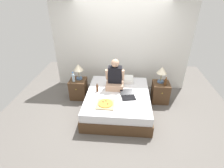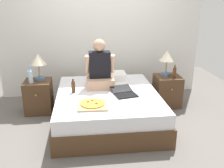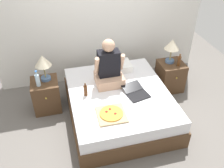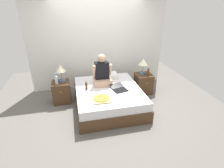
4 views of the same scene
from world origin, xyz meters
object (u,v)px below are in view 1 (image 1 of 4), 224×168
Objects in this scene: nightstand_right at (160,92)px; laptop at (128,96)px; bed at (118,102)px; water_bottle at (73,78)px; lamp_on_left_nightstand at (78,68)px; beer_bottle_on_bed at (97,88)px; pizza_box at (106,104)px; nightstand_left at (79,88)px; beer_bottle at (166,82)px; person_seated at (115,78)px; lamp_on_right_nightstand at (162,71)px.

laptop is at bearing -145.93° from nightstand_right.
bed is 6.72× the size of water_bottle.
beer_bottle_on_bed is (0.57, -0.48, -0.30)m from lamp_on_left_nightstand.
water_bottle is 0.67× the size of pizza_box.
water_bottle is (-0.08, -0.09, 0.39)m from nightstand_left.
bed is 4.12× the size of lamp_on_left_nightstand.
pizza_box is (-1.45, -0.87, -0.15)m from beer_bottle.
water_bottle is at bearing 160.79° from laptop.
bed is at bearing 62.24° from pizza_box.
water_bottle is 0.58× the size of laptop.
pizza_box is at bearing -63.30° from beer_bottle_on_bed.
nightstand_left is at bearing 156.64° from bed.
water_bottle is 1.25× the size of beer_bottle_on_bed.
pizza_box is (0.88, -0.97, 0.23)m from nightstand_left.
bed is 1.38m from lamp_on_left_nightstand.
water_bottle is 2.38m from nightstand_right.
water_bottle reaches higher than beer_bottle_on_bed.
bed is 0.60m from pizza_box.
nightstand_left reaches higher than bed.
lamp_on_left_nightstand is 1.63× the size of water_bottle.
beer_bottle is at bearing -54.99° from nightstand_right.
lamp_on_left_nightstand is at bearing 49.40° from water_bottle.
person_seated is 0.52m from beer_bottle_on_bed.
lamp_on_left_nightstand is (0.04, 0.05, 0.60)m from nightstand_left.
laptop reaches higher than bed.
nightstand_left is 1.00× the size of nightstand_right.
nightstand_left is 1.35× the size of pizza_box.
person_seated is (1.12, -0.11, 0.11)m from water_bottle.
water_bottle is at bearing 161.78° from bed.
bed is 1.39m from lamp_on_right_nightstand.
lamp_on_left_nightstand reaches higher than nightstand_left.
person_seated is 3.55× the size of beer_bottle_on_bed.
lamp_on_right_nightstand reaches higher than laptop.
nightstand_right is 0.61m from lamp_on_right_nightstand.
laptop is (0.25, -0.11, 0.27)m from bed.
beer_bottle reaches higher than laptop.
beer_bottle_on_bed is at bearing -165.42° from nightstand_right.
person_seated reaches higher than laptop.
lamp_on_right_nightstand reaches higher than pizza_box.
person_seated is at bearing 28.15° from beer_bottle_on_bed.
beer_bottle is 1.05× the size of beer_bottle_on_bed.
beer_bottle is at bearing -56.31° from lamp_on_right_nightstand.
lamp_on_left_nightstand is 1.10× the size of pizza_box.
beer_bottle is (0.07, -0.10, 0.37)m from nightstand_right.
person_seated is (-1.20, -0.25, -0.11)m from lamp_on_right_nightstand.
laptop is 1.15× the size of pizza_box.
laptop is 0.62m from pizza_box.
laptop is at bearing -12.42° from beer_bottle_on_bed.
lamp_on_left_nightstand and lamp_on_right_nightstand have the same top height.
nightstand_right is 2.41× the size of beer_bottle.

